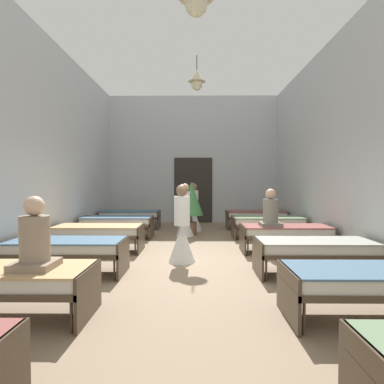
# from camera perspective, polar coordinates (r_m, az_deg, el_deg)

# --- Properties ---
(ground_plane) EXTENTS (6.77, 12.45, 0.10)m
(ground_plane) POSITION_cam_1_polar(r_m,az_deg,el_deg) (6.40, -0.15, -12.44)
(ground_plane) COLOR #8C755B
(room_shell) EXTENTS (6.57, 12.05, 4.68)m
(room_shell) POSITION_cam_1_polar(r_m,az_deg,el_deg) (7.58, -0.01, 8.00)
(room_shell) COLOR silver
(room_shell) RESTS_ON ground
(bed_left_row_1) EXTENTS (1.90, 0.84, 0.57)m
(bed_left_row_1) POSITION_cam_1_polar(r_m,az_deg,el_deg) (4.31, -29.69, -13.10)
(bed_left_row_1) COLOR #473828
(bed_left_row_1) RESTS_ON ground
(bed_right_row_1) EXTENTS (1.90, 0.84, 0.57)m
(bed_right_row_1) POSITION_cam_1_polar(r_m,az_deg,el_deg) (4.23, 28.92, -13.36)
(bed_right_row_1) COLOR #473828
(bed_right_row_1) RESTS_ON ground
(bed_left_row_2) EXTENTS (1.90, 0.84, 0.57)m
(bed_left_row_2) POSITION_cam_1_polar(r_m,az_deg,el_deg) (5.84, -20.92, -9.05)
(bed_left_row_2) COLOR #473828
(bed_left_row_2) RESTS_ON ground
(bed_right_row_2) EXTENTS (1.90, 0.84, 0.57)m
(bed_right_row_2) POSITION_cam_1_polar(r_m,az_deg,el_deg) (5.78, 20.60, -9.15)
(bed_right_row_2) COLOR #473828
(bed_right_row_2) RESTS_ON ground
(bed_left_row_3) EXTENTS (1.90, 0.84, 0.57)m
(bed_left_row_3) POSITION_cam_1_polar(r_m,az_deg,el_deg) (7.46, -15.98, -6.62)
(bed_left_row_3) COLOR #473828
(bed_left_row_3) RESTS_ON ground
(bed_right_row_3) EXTENTS (1.90, 0.84, 0.57)m
(bed_right_row_3) POSITION_cam_1_polar(r_m,az_deg,el_deg) (7.42, 15.96, -6.67)
(bed_right_row_3) COLOR #473828
(bed_right_row_3) RESTS_ON ground
(bed_left_row_4) EXTENTS (1.90, 0.84, 0.57)m
(bed_left_row_4) POSITION_cam_1_polar(r_m,az_deg,el_deg) (9.13, -12.85, -5.05)
(bed_left_row_4) COLOR #473828
(bed_left_row_4) RESTS_ON ground
(bed_right_row_4) EXTENTS (1.90, 0.84, 0.57)m
(bed_right_row_4) POSITION_cam_1_polar(r_m,az_deg,el_deg) (9.10, 13.05, -5.07)
(bed_right_row_4) COLOR #473828
(bed_right_row_4) RESTS_ON ground
(bed_left_row_5) EXTENTS (1.90, 0.84, 0.57)m
(bed_left_row_5) POSITION_cam_1_polar(r_m,az_deg,el_deg) (10.82, -10.70, -3.95)
(bed_left_row_5) COLOR #473828
(bed_left_row_5) RESTS_ON ground
(bed_right_row_5) EXTENTS (1.90, 0.84, 0.57)m
(bed_right_row_5) POSITION_cam_1_polar(r_m,az_deg,el_deg) (10.79, 11.05, -3.97)
(bed_right_row_5) COLOR #473828
(bed_right_row_5) RESTS_ON ground
(nurse_near_aisle) EXTENTS (0.52, 0.52, 1.49)m
(nurse_near_aisle) POSITION_cam_1_polar(r_m,az_deg,el_deg) (10.19, 0.26, -3.77)
(nurse_near_aisle) COLOR white
(nurse_near_aisle) RESTS_ON ground
(nurse_mid_aisle) EXTENTS (0.52, 0.52, 1.49)m
(nurse_mid_aisle) POSITION_cam_1_polar(r_m,az_deg,el_deg) (6.25, -1.75, -7.37)
(nurse_mid_aisle) COLOR white
(nurse_mid_aisle) RESTS_ON ground
(nurse_far_aisle) EXTENTS (0.52, 0.52, 1.49)m
(nurse_far_aisle) POSITION_cam_1_polar(r_m,az_deg,el_deg) (9.20, -1.22, -4.38)
(nurse_far_aisle) COLOR white
(nurse_far_aisle) RESTS_ON ground
(patient_seated_primary) EXTENTS (0.44, 0.44, 0.80)m
(patient_seated_primary) POSITION_cam_1_polar(r_m,az_deg,el_deg) (7.19, 13.51, -3.47)
(patient_seated_primary) COLOR slate
(patient_seated_primary) RESTS_ON bed_right_row_3
(patient_seated_secondary) EXTENTS (0.44, 0.44, 0.80)m
(patient_seated_secondary) POSITION_cam_1_polar(r_m,az_deg,el_deg) (4.03, -25.67, -7.81)
(patient_seated_secondary) COLOR gray
(patient_seated_secondary) RESTS_ON bed_left_row_1
(potted_plant) EXTENTS (0.67, 0.67, 1.52)m
(potted_plant) POSITION_cam_1_polar(r_m,az_deg,el_deg) (9.24, -0.12, -1.52)
(potted_plant) COLOR brown
(potted_plant) RESTS_ON ground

